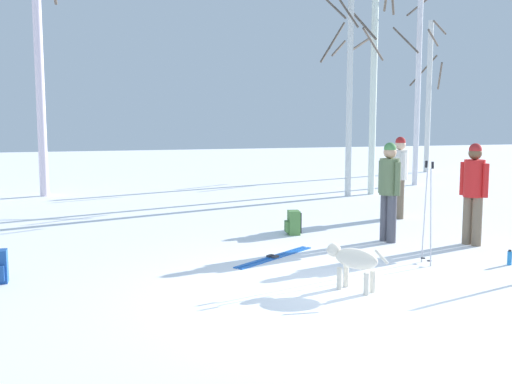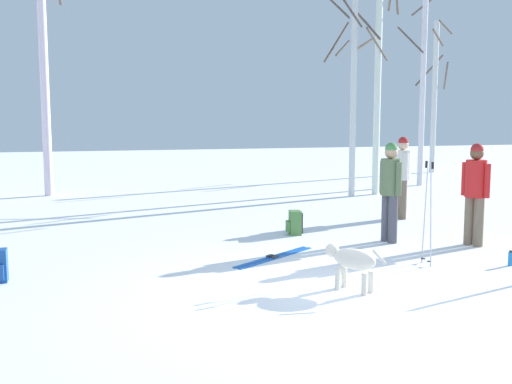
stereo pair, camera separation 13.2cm
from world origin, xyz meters
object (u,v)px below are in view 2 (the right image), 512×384
object	(u,v)px
birch_tree_3	(353,88)
person_1	(475,188)
water_bottle_0	(510,259)
backpack_1	(295,223)
dog	(351,260)
birch_tree_2	(43,45)
person_2	(390,186)
birch_tree_6	(435,95)
ski_pair_lying_0	(274,257)
birch_tree_4	(378,84)
ski_poles_0	(428,210)
person_0	(402,172)
birch_tree_5	(423,77)

from	to	relation	value
birch_tree_3	person_1	bearing A→B (deg)	-94.00
water_bottle_0	backpack_1	bearing A→B (deg)	127.77
dog	water_bottle_0	bearing A→B (deg)	12.70
dog	birch_tree_2	distance (m)	11.80
person_2	birch_tree_6	bearing A→B (deg)	57.08
person_2	ski_pair_lying_0	bearing A→B (deg)	-163.81
person_2	birch_tree_2	xyz separation A→B (m)	(-6.09, 7.79, 2.97)
birch_tree_4	birch_tree_6	size ratio (longest dim) A/B	1.09
person_2	water_bottle_0	xyz separation A→B (m)	(0.96, -1.99, -0.88)
birch_tree_3	birch_tree_6	xyz separation A→B (m)	(5.54, 5.47, -0.01)
water_bottle_0	birch_tree_6	xyz separation A→B (m)	(6.25, 13.12, 2.74)
person_2	dog	distance (m)	3.22
ski_poles_0	birch_tree_3	world-z (taller)	birch_tree_3
ski_poles_0	birch_tree_2	bearing A→B (deg)	121.99
person_0	person_2	distance (m)	2.53
birch_tree_3	birch_tree_6	world-z (taller)	birch_tree_6
birch_tree_6	person_0	bearing A→B (deg)	-123.17
birch_tree_3	birch_tree_5	xyz separation A→B (m)	(3.02, 1.83, 0.41)
water_bottle_0	ski_pair_lying_0	bearing A→B (deg)	157.38
water_bottle_0	birch_tree_2	world-z (taller)	birch_tree_2
birch_tree_2	birch_tree_4	size ratio (longest dim) A/B	1.29
birch_tree_2	person_1	bearing A→B (deg)	-48.94
ski_poles_0	birch_tree_2	world-z (taller)	birch_tree_2
dog	birch_tree_4	world-z (taller)	birch_tree_4
birch_tree_2	birch_tree_6	world-z (taller)	birch_tree_2
person_1	birch_tree_5	world-z (taller)	birch_tree_5
ski_pair_lying_0	birch_tree_4	xyz separation A→B (m)	(4.71, 6.52, 2.94)
birch_tree_4	birch_tree_2	bearing A→B (deg)	167.34
person_2	backpack_1	world-z (taller)	person_2
ski_poles_0	birch_tree_3	bearing A→B (deg)	75.55
ski_poles_0	birch_tree_3	distance (m)	7.80
person_1	ski_poles_0	bearing A→B (deg)	-144.92
person_0	person_2	world-z (taller)	same
birch_tree_5	birch_tree_4	bearing A→B (deg)	-143.92
person_1	dog	bearing A→B (deg)	-146.78
person_1	person_0	bearing A→B (deg)	88.00
person_2	birch_tree_2	world-z (taller)	birch_tree_2
person_0	ski_poles_0	distance (m)	4.08
ski_pair_lying_0	birch_tree_3	world-z (taller)	birch_tree_3
birch_tree_2	birch_tree_3	distance (m)	8.13
person_0	person_1	size ratio (longest dim) A/B	1.00
person_0	birch_tree_5	world-z (taller)	birch_tree_5
birch_tree_4	person_2	bearing A→B (deg)	-112.83
person_2	ski_pair_lying_0	world-z (taller)	person_2
birch_tree_4	ski_poles_0	bearing A→B (deg)	-109.62
birch_tree_4	dog	bearing A→B (deg)	-116.75
birch_tree_2	birch_tree_3	world-z (taller)	birch_tree_2
backpack_1	birch_tree_4	world-z (taller)	birch_tree_4
birch_tree_2	birch_tree_6	xyz separation A→B (m)	(13.30, 3.35, -1.11)
person_0	person_2	size ratio (longest dim) A/B	1.00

